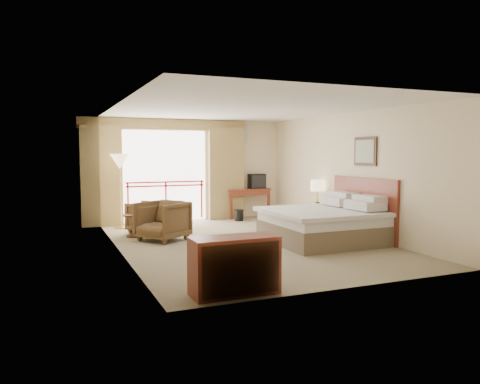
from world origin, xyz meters
name	(u,v)px	position (x,y,z in m)	size (l,w,h in m)	color
floor	(246,242)	(0.00, 0.00, 0.00)	(7.00, 7.00, 0.00)	#82795B
ceiling	(246,109)	(0.00, 0.00, 2.70)	(7.00, 7.00, 0.00)	white
wall_back	(194,170)	(0.00, 3.50, 1.35)	(5.00, 5.00, 0.00)	beige
wall_front	(350,189)	(0.00, -3.50, 1.35)	(5.00, 5.00, 0.00)	beige
wall_left	(119,179)	(-2.50, 0.00, 1.35)	(7.00, 7.00, 0.00)	beige
wall_right	(349,174)	(2.50, 0.00, 1.35)	(7.00, 7.00, 0.00)	beige
balcony_door	(165,176)	(-0.80, 3.48, 1.20)	(2.40, 2.40, 0.00)	white
balcony_railing	(166,191)	(-0.80, 3.46, 0.81)	(2.09, 0.03, 1.02)	red
curtain_left	(101,176)	(-2.45, 3.35, 1.25)	(1.00, 0.26, 2.50)	olive
curtain_right	(226,173)	(0.85, 3.35, 1.25)	(1.00, 0.26, 2.50)	olive
valance	(166,125)	(-0.80, 3.38, 2.55)	(4.40, 0.22, 0.28)	olive
hvac_vent	(239,134)	(1.30, 3.47, 2.35)	(0.50, 0.04, 0.50)	silver
bed	(324,224)	(1.50, -0.60, 0.38)	(2.13, 2.06, 0.97)	brown
headboard	(363,208)	(2.46, -0.60, 0.65)	(0.06, 2.10, 1.30)	maroon
framed_art	(365,151)	(2.47, -0.60, 1.85)	(0.04, 0.72, 0.60)	black
nightstand	(318,216)	(2.32, 0.94, 0.29)	(0.40, 0.48, 0.58)	maroon
table_lamp	(317,186)	(2.32, 0.99, 1.02)	(0.32, 0.32, 0.57)	tan
phone	(320,204)	(2.27, 0.79, 0.61)	(0.16, 0.13, 0.07)	black
desk	(246,195)	(1.50, 3.45, 0.63)	(1.24, 0.60, 0.81)	maroon
tv	(256,181)	(1.80, 3.39, 1.02)	(0.46, 0.36, 0.41)	black
coffee_maker	(235,184)	(1.15, 3.40, 0.94)	(0.12, 0.12, 0.26)	black
cup	(241,187)	(1.30, 3.35, 0.86)	(0.08, 0.08, 0.11)	white
wastebasket	(239,215)	(1.02, 2.81, 0.15)	(0.24, 0.24, 0.30)	black
armchair_far	(148,232)	(-1.59, 2.00, 0.00)	(0.76, 0.78, 0.71)	#49321C
armchair_near	(163,240)	(-1.51, 0.86, 0.00)	(0.88, 0.90, 0.82)	#49321C
side_table	(133,222)	(-2.00, 1.51, 0.33)	(0.44, 0.44, 0.48)	black
book	(133,214)	(-2.00, 1.51, 0.49)	(0.17, 0.23, 0.02)	white
floor_lamp	(120,164)	(-2.08, 2.77, 1.54)	(0.46, 0.46, 1.79)	tan
dresser	(235,266)	(-1.52, -3.16, 0.38)	(1.13, 0.48, 0.75)	maroon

